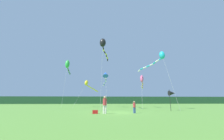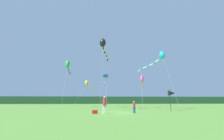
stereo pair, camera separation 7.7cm
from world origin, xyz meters
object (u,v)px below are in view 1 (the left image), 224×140
at_px(kite_yellow, 88,84).
at_px(person_child, 134,106).
at_px(person_adult, 105,104).
at_px(kite_green, 68,65).
at_px(kite_black, 103,45).
at_px(kite_rainbow, 142,80).
at_px(banner_flag_pole, 172,93).
at_px(cooler_box, 95,112).
at_px(kite_blue, 105,75).
at_px(kite_cyan, 159,57).

bearing_deg(kite_yellow, person_child, -67.58).
bearing_deg(person_adult, kite_green, 118.74).
height_order(person_adult, kite_black, kite_black).
xyz_separation_m(person_adult, kite_rainbow, (7.37, 11.46, 4.20)).
relative_size(person_child, kite_green, 0.13).
distance_m(person_child, banner_flag_pole, 7.22).
bearing_deg(kite_rainbow, cooler_box, -126.18).
bearing_deg(kite_yellow, cooler_box, -81.57).
bearing_deg(person_child, person_adult, -174.48).
bearing_deg(person_child, kite_blue, 102.60).
bearing_deg(cooler_box, banner_flag_pole, 20.26).
xyz_separation_m(banner_flag_pole, kite_black, (-9.48, 2.71, 7.96)).
height_order(kite_black, kite_rainbow, kite_black).
bearing_deg(kite_blue, cooler_box, -95.83).
xyz_separation_m(kite_black, kite_rainbow, (7.58, 4.91, -5.05)).
relative_size(person_adult, kite_cyan, 0.20).
relative_size(kite_green, kite_black, 0.85).
xyz_separation_m(person_child, kite_rainbow, (4.18, 11.15, 4.49)).
bearing_deg(cooler_box, kite_cyan, 31.31).
xyz_separation_m(person_child, cooler_box, (-4.15, -0.25, -0.53)).
relative_size(banner_flag_pole, kite_cyan, 0.31).
distance_m(person_child, kite_blue, 14.13).
bearing_deg(banner_flag_pole, person_child, -149.88).
relative_size(person_adult, kite_black, 0.16).
bearing_deg(banner_flag_pole, kite_black, 164.06).
bearing_deg(kite_rainbow, kite_cyan, -74.83).
distance_m(person_adult, kite_black, 11.34).
distance_m(person_child, cooler_box, 4.19).
height_order(banner_flag_pole, kite_cyan, kite_cyan).
relative_size(cooler_box, kite_green, 0.06).
bearing_deg(kite_black, kite_blue, 85.04).
relative_size(banner_flag_pole, kite_rainbow, 0.40).
distance_m(banner_flag_pole, kite_black, 12.67).
height_order(cooler_box, kite_black, kite_black).
bearing_deg(kite_green, cooler_box, -64.43).
distance_m(person_adult, banner_flag_pole, 10.12).
relative_size(kite_cyan, kite_blue, 0.86).
relative_size(banner_flag_pole, kite_yellow, 0.32).
height_order(person_adult, kite_rainbow, kite_rainbow).
relative_size(cooler_box, kite_blue, 0.05).
xyz_separation_m(cooler_box, kite_blue, (1.32, 12.92, 6.09)).
distance_m(kite_green, kite_cyan, 17.84).
bearing_deg(person_adult, kite_black, 91.81).
relative_size(person_adult, kite_green, 0.19).
xyz_separation_m(kite_yellow, kite_rainbow, (10.72, -4.70, 0.40)).
distance_m(kite_black, kite_yellow, 11.49).
xyz_separation_m(person_child, kite_black, (-3.39, 6.24, 9.54)).
bearing_deg(kite_rainbow, banner_flag_pole, -75.95).
bearing_deg(kite_rainbow, person_child, -110.57).
bearing_deg(kite_black, cooler_box, -96.69).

